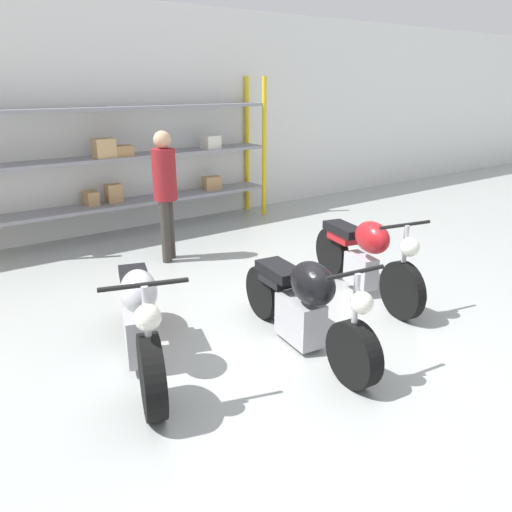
# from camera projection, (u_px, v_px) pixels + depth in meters

# --- Properties ---
(ground_plane) EXTENTS (30.00, 30.00, 0.00)m
(ground_plane) POSITION_uv_depth(u_px,v_px,m) (279.00, 332.00, 5.02)
(ground_plane) COLOR #9EA3A0
(back_wall) EXTENTS (30.00, 0.08, 3.60)m
(back_wall) POSITION_uv_depth(u_px,v_px,m) (103.00, 121.00, 7.90)
(back_wall) COLOR white
(back_wall) RESTS_ON ground_plane
(shelving_rack) EXTENTS (4.76, 0.63, 2.48)m
(shelving_rack) POSITION_uv_depth(u_px,v_px,m) (139.00, 158.00, 8.02)
(shelving_rack) COLOR yellow
(shelving_rack) RESTS_ON ground_plane
(motorcycle_silver) EXTENTS (0.90, 2.05, 1.05)m
(motorcycle_silver) POSITION_uv_depth(u_px,v_px,m) (140.00, 321.00, 4.29)
(motorcycle_silver) COLOR black
(motorcycle_silver) RESTS_ON ground_plane
(motorcycle_black) EXTENTS (0.59, 2.03, 1.00)m
(motorcycle_black) POSITION_uv_depth(u_px,v_px,m) (304.00, 304.00, 4.62)
(motorcycle_black) COLOR black
(motorcycle_black) RESTS_ON ground_plane
(motorcycle_red) EXTENTS (0.72, 1.98, 1.03)m
(motorcycle_red) POSITION_uv_depth(u_px,v_px,m) (365.00, 255.00, 5.77)
(motorcycle_red) COLOR black
(motorcycle_red) RESTS_ON ground_plane
(person_browsing) EXTENTS (0.45, 0.45, 1.79)m
(person_browsing) POSITION_uv_depth(u_px,v_px,m) (165.00, 186.00, 6.72)
(person_browsing) COLOR #38332D
(person_browsing) RESTS_ON ground_plane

